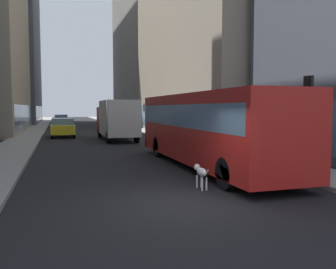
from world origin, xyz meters
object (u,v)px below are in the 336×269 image
(transit_bus, at_px, (207,125))
(car_blue_hatchback, at_px, (61,121))
(car_white_van, at_px, (113,123))
(traffic_light_near, at_px, (309,109))
(box_truck, at_px, (117,119))
(dalmatian_dog, at_px, (201,172))
(car_yellow_taxi, at_px, (63,128))

(transit_bus, xyz_separation_m, car_blue_hatchback, (-5.60, 35.85, -0.96))
(car_white_van, relative_size, traffic_light_near, 1.34)
(box_truck, distance_m, dalmatian_dog, 17.66)
(car_white_van, relative_size, box_truck, 0.61)
(car_yellow_taxi, relative_size, car_blue_hatchback, 0.99)
(transit_bus, relative_size, dalmatian_dog, 11.98)
(box_truck, relative_size, traffic_light_near, 2.21)
(car_yellow_taxi, height_order, car_white_van, same)
(car_yellow_taxi, xyz_separation_m, car_white_van, (5.60, 9.26, -0.00))
(car_yellow_taxi, distance_m, dalmatian_dog, 21.95)
(car_white_van, relative_size, dalmatian_dog, 4.74)
(car_blue_hatchback, relative_size, traffic_light_near, 1.27)
(car_yellow_taxi, distance_m, car_blue_hatchback, 18.01)
(car_yellow_taxi, bearing_deg, car_white_van, 58.85)
(transit_bus, height_order, dalmatian_dog, transit_bus)
(traffic_light_near, bearing_deg, transit_bus, 119.06)
(car_white_van, height_order, traffic_light_near, traffic_light_near)
(box_truck, bearing_deg, dalmatian_dog, -90.65)
(transit_bus, bearing_deg, car_yellow_taxi, 107.42)
(transit_bus, bearing_deg, dalmatian_dog, -115.49)
(box_truck, bearing_deg, car_blue_hatchback, 100.30)
(transit_bus, bearing_deg, car_white_van, 90.00)
(dalmatian_dog, bearing_deg, transit_bus, 64.51)
(transit_bus, xyz_separation_m, traffic_light_near, (2.10, -3.78, 0.66))
(car_blue_hatchback, bearing_deg, car_white_van, -57.36)
(box_truck, bearing_deg, car_white_van, 83.12)
(transit_bus, height_order, car_white_van, transit_bus)
(car_yellow_taxi, xyz_separation_m, car_blue_hatchback, (0.00, 18.01, -0.00))
(car_blue_hatchback, xyz_separation_m, dalmatian_dog, (3.80, -39.62, -0.31))
(car_yellow_taxi, relative_size, box_truck, 0.57)
(car_blue_hatchback, relative_size, dalmatian_dog, 4.48)
(car_white_van, bearing_deg, dalmatian_dog, -93.33)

